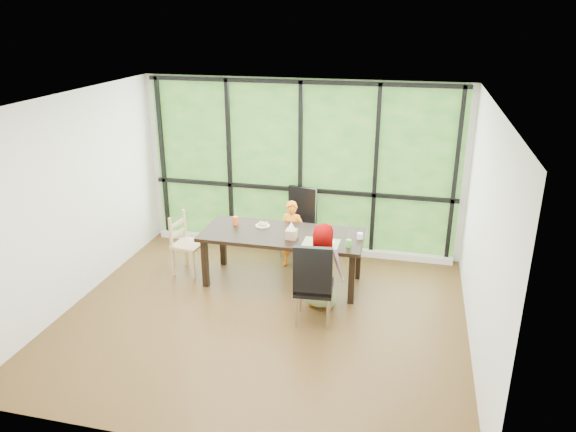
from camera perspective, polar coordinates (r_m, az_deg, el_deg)
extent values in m
plane|color=black|center=(7.01, -2.66, -10.48)|extent=(5.00, 5.00, 0.00)
plane|color=silver|center=(8.49, 1.37, 5.14)|extent=(5.00, 0.00, 5.00)
cube|color=#21531A|center=(8.47, 1.34, 5.11)|extent=(4.80, 0.02, 2.65)
cube|color=silver|center=(8.84, 1.16, -3.17)|extent=(4.80, 0.12, 0.10)
cube|color=black|center=(7.67, -0.55, -4.40)|extent=(2.29, 1.07, 0.75)
cube|color=black|center=(8.42, 0.98, -0.82)|extent=(0.54, 0.54, 1.08)
cube|color=black|center=(6.68, 2.74, -6.86)|extent=(0.50, 0.50, 1.08)
cube|color=tan|center=(8.04, -10.33, -2.93)|extent=(0.46, 0.47, 0.90)
imported|color=orange|center=(8.11, 0.39, -1.92)|extent=(0.38, 0.26, 1.02)
imported|color=gray|center=(7.00, 3.68, -5.26)|extent=(0.59, 0.42, 1.13)
cube|color=tan|center=(7.21, 3.48, -2.83)|extent=(0.48, 0.35, 0.01)
cylinder|color=white|center=(7.77, -2.67, -1.01)|extent=(0.20, 0.20, 0.01)
cylinder|color=white|center=(7.23, 3.96, -2.73)|extent=(0.24, 0.24, 0.02)
cylinder|color=#FF601D|center=(7.83, -5.50, -0.48)|extent=(0.08, 0.08, 0.12)
cylinder|color=#56CF3F|center=(7.11, 6.36, -2.86)|extent=(0.07, 0.07, 0.10)
cylinder|color=white|center=(7.38, 7.53, -2.08)|extent=(0.08, 0.08, 0.08)
cube|color=tan|center=(7.32, 0.34, -1.90)|extent=(0.15, 0.15, 0.13)
cylinder|color=white|center=(7.79, -5.52, 0.21)|extent=(0.01, 0.04, 0.20)
cylinder|color=pink|center=(7.07, 6.39, -2.18)|extent=(0.01, 0.04, 0.20)
cone|color=white|center=(7.28, 0.34, -1.04)|extent=(0.12, 0.12, 0.11)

